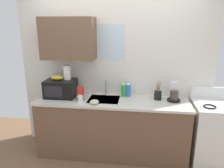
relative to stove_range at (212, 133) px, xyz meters
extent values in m
cube|color=silver|center=(-1.49, 0.35, 0.79)|extent=(3.06, 0.10, 2.50)
cube|color=brown|center=(-2.17, 0.14, 1.33)|extent=(0.80, 0.32, 0.62)
cube|color=silver|center=(-1.62, 0.31, 1.27)|extent=(0.56, 0.02, 0.55)
cube|color=brown|center=(-1.49, 0.00, -0.03)|extent=(2.26, 0.60, 0.86)
cube|color=beige|center=(-1.49, 0.00, 0.42)|extent=(2.29, 0.63, 0.03)
cube|color=#9EA0A5|center=(-1.62, 0.02, 0.37)|extent=(0.46, 0.38, 0.14)
cylinder|color=#B2B5BA|center=(-1.62, 0.24, 0.56)|extent=(0.03, 0.03, 0.24)
cube|color=white|center=(0.00, 0.00, -0.01)|extent=(0.60, 0.60, 0.90)
torus|color=black|center=(-0.12, -0.10, 0.45)|extent=(0.17, 0.17, 0.02)
cube|color=white|center=(0.00, 0.28, 0.53)|extent=(0.60, 0.04, 0.18)
cube|color=black|center=(-2.30, 0.05, 0.58)|extent=(0.46, 0.34, 0.27)
cube|color=black|center=(-2.35, -0.13, 0.58)|extent=(0.28, 0.01, 0.17)
ellipsoid|color=gold|center=(-2.35, 0.05, 0.75)|extent=(0.20, 0.11, 0.07)
cylinder|color=white|center=(-2.20, 0.10, 0.82)|extent=(0.11, 0.11, 0.22)
cylinder|color=black|center=(-0.58, 0.08, 0.46)|extent=(0.19, 0.19, 0.03)
cylinder|color=#3F332D|center=(-0.58, 0.07, 0.54)|extent=(0.12, 0.12, 0.13)
cube|color=silver|center=(-0.58, 0.15, 0.59)|extent=(0.11, 0.09, 0.26)
cylinder|color=green|center=(-1.34, 0.19, 0.54)|extent=(0.06, 0.06, 0.20)
cone|color=white|center=(-1.34, 0.19, 0.66)|extent=(0.05, 0.05, 0.04)
cylinder|color=blue|center=(-1.26, 0.20, 0.54)|extent=(0.07, 0.07, 0.19)
cone|color=white|center=(-1.26, 0.20, 0.65)|extent=(0.05, 0.05, 0.04)
cylinder|color=red|center=(-1.96, -0.05, 0.54)|extent=(0.10, 0.10, 0.20)
cylinder|color=white|center=(-1.94, -0.14, 0.49)|extent=(0.08, 0.08, 0.09)
cylinder|color=black|center=(-0.81, 0.12, 0.51)|extent=(0.11, 0.11, 0.13)
cylinder|color=olive|center=(-0.82, 0.12, 0.59)|extent=(0.03, 0.02, 0.21)
cylinder|color=olive|center=(-0.79, 0.13, 0.60)|extent=(0.03, 0.03, 0.23)
cylinder|color=olive|center=(-0.81, 0.10, 0.61)|extent=(0.03, 0.04, 0.25)
ellipsoid|color=beige|center=(-1.72, -0.20, 0.47)|extent=(0.13, 0.13, 0.06)
camera|label=1|loc=(-1.09, -2.99, 1.55)|focal=34.20mm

